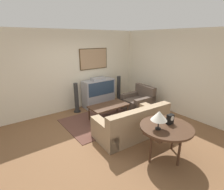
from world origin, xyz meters
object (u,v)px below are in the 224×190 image
(mantel_clock, at_px, (170,119))
(speaker_tower_right, at_px, (119,89))
(speaker_tower_left, at_px, (76,98))
(couch, at_px, (132,125))
(tv, at_px, (99,93))
(coffee_table, at_px, (109,106))
(armchair, at_px, (139,102))
(console_table, at_px, (166,129))
(table_lamp, at_px, (159,116))

(mantel_clock, height_order, speaker_tower_right, speaker_tower_right)
(speaker_tower_left, relative_size, speaker_tower_right, 1.00)
(mantel_clock, xyz_separation_m, speaker_tower_right, (1.27, 3.28, -0.35))
(couch, relative_size, speaker_tower_right, 1.91)
(tv, height_order, speaker_tower_right, tv)
(coffee_table, xyz_separation_m, speaker_tower_right, (1.28, 1.10, 0.06))
(tv, xyz_separation_m, armchair, (0.90, -1.17, -0.23))
(speaker_tower_right, bearing_deg, console_table, -113.15)
(armchair, relative_size, mantel_clock, 4.33)
(coffee_table, bearing_deg, speaker_tower_left, 116.62)
(speaker_tower_left, bearing_deg, table_lamp, -86.78)
(table_lamp, relative_size, speaker_tower_left, 0.38)
(armchair, relative_size, table_lamp, 2.35)
(couch, xyz_separation_m, armchair, (1.34, 1.11, -0.01))
(console_table, height_order, speaker_tower_right, speaker_tower_right)
(tv, distance_m, speaker_tower_right, 0.92)
(console_table, height_order, mantel_clock, mantel_clock)
(mantel_clock, xyz_separation_m, speaker_tower_left, (-0.56, 3.28, -0.35))
(speaker_tower_left, bearing_deg, coffee_table, -63.38)
(speaker_tower_right, bearing_deg, table_lamp, -116.67)
(couch, height_order, speaker_tower_right, speaker_tower_right)
(couch, bearing_deg, console_table, 90.03)
(mantel_clock, distance_m, speaker_tower_right, 3.53)
(table_lamp, relative_size, mantel_clock, 1.84)
(mantel_clock, bearing_deg, console_table, -167.80)
(console_table, xyz_separation_m, speaker_tower_left, (-0.42, 3.31, -0.18))
(armchair, relative_size, speaker_tower_left, 0.89)
(armchair, height_order, table_lamp, table_lamp)
(tv, height_order, couch, tv)
(mantel_clock, relative_size, speaker_tower_right, 0.21)
(console_table, bearing_deg, speaker_tower_left, 97.15)
(armchair, xyz_separation_m, coffee_table, (-1.26, 0.03, 0.14))
(couch, xyz_separation_m, mantel_clock, (0.08, -1.03, 0.54))
(armchair, bearing_deg, speaker_tower_left, -119.55)
(mantel_clock, bearing_deg, coffee_table, 90.21)
(console_table, distance_m, mantel_clock, 0.23)
(tv, bearing_deg, couch, -100.77)
(couch, bearing_deg, speaker_tower_right, -117.44)
(armchair, bearing_deg, couch, -47.74)
(armchair, height_order, console_table, armchair)
(speaker_tower_left, height_order, speaker_tower_right, same)
(armchair, height_order, coffee_table, armchair)
(console_table, bearing_deg, tv, 81.51)
(armchair, height_order, mantel_clock, mantel_clock)
(mantel_clock, height_order, speaker_tower_left, speaker_tower_left)
(coffee_table, xyz_separation_m, console_table, (-0.14, -2.21, 0.25))
(coffee_table, bearing_deg, table_lamp, -99.61)
(armchair, bearing_deg, mantel_clock, -27.92)
(tv, distance_m, mantel_clock, 3.35)
(console_table, bearing_deg, mantel_clock, 12.20)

